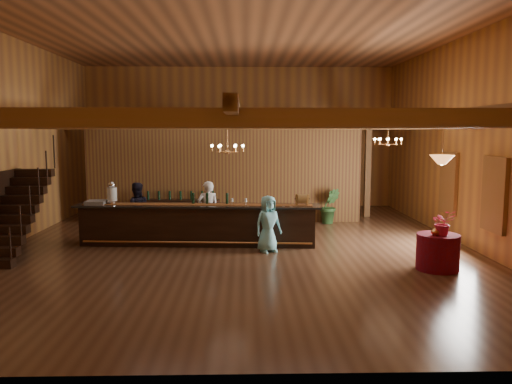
{
  "coord_description": "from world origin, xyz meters",
  "views": [
    {
      "loc": [
        0.16,
        -12.88,
        3.0
      ],
      "look_at": [
        0.48,
        0.39,
        1.38
      ],
      "focal_mm": 35.0,
      "sensor_mm": 36.0,
      "label": 1
    }
  ],
  "objects_px": {
    "staff_second": "(137,211)",
    "backbar_shelf": "(176,212)",
    "chandelier_left": "(228,148)",
    "bartender": "(208,210)",
    "guest": "(268,224)",
    "beverage_dispenser": "(112,193)",
    "raffle_drum": "(302,199)",
    "pendant_lamp": "(442,160)",
    "floor_plant": "(330,206)",
    "tasting_bar": "(198,224)",
    "round_table": "(438,252)",
    "chandelier_right": "(388,141)"
  },
  "relations": [
    {
      "from": "staff_second",
      "to": "backbar_shelf",
      "type": "bearing_deg",
      "value": -122.97
    },
    {
      "from": "chandelier_right",
      "to": "staff_second",
      "type": "bearing_deg",
      "value": -177.99
    },
    {
      "from": "raffle_drum",
      "to": "floor_plant",
      "type": "xyz_separation_m",
      "value": [
        1.29,
        3.22,
        -0.67
      ]
    },
    {
      "from": "chandelier_left",
      "to": "bartender",
      "type": "distance_m",
      "value": 2.34
    },
    {
      "from": "backbar_shelf",
      "to": "beverage_dispenser",
      "type": "bearing_deg",
      "value": -106.56
    },
    {
      "from": "chandelier_left",
      "to": "floor_plant",
      "type": "xyz_separation_m",
      "value": [
        3.2,
        3.74,
        -2.01
      ]
    },
    {
      "from": "tasting_bar",
      "to": "chandelier_left",
      "type": "height_order",
      "value": "chandelier_left"
    },
    {
      "from": "tasting_bar",
      "to": "pendant_lamp",
      "type": "relative_size",
      "value": 7.23
    },
    {
      "from": "chandelier_right",
      "to": "chandelier_left",
      "type": "bearing_deg",
      "value": -157.93
    },
    {
      "from": "beverage_dispenser",
      "to": "guest",
      "type": "distance_m",
      "value": 4.29
    },
    {
      "from": "chandelier_left",
      "to": "guest",
      "type": "bearing_deg",
      "value": -4.2
    },
    {
      "from": "beverage_dispenser",
      "to": "chandelier_left",
      "type": "bearing_deg",
      "value": -17.07
    },
    {
      "from": "round_table",
      "to": "guest",
      "type": "xyz_separation_m",
      "value": [
        -3.61,
        1.72,
        0.32
      ]
    },
    {
      "from": "staff_second",
      "to": "guest",
      "type": "xyz_separation_m",
      "value": [
        3.61,
        -1.64,
        -0.08
      ]
    },
    {
      "from": "round_table",
      "to": "bartender",
      "type": "relative_size",
      "value": 0.55
    },
    {
      "from": "beverage_dispenser",
      "to": "chandelier_left",
      "type": "xyz_separation_m",
      "value": [
        3.12,
        -0.96,
        1.23
      ]
    },
    {
      "from": "beverage_dispenser",
      "to": "chandelier_left",
      "type": "height_order",
      "value": "chandelier_left"
    },
    {
      "from": "chandelier_right",
      "to": "pendant_lamp",
      "type": "bearing_deg",
      "value": -87.99
    },
    {
      "from": "pendant_lamp",
      "to": "bartender",
      "type": "height_order",
      "value": "pendant_lamp"
    },
    {
      "from": "pendant_lamp",
      "to": "floor_plant",
      "type": "relative_size",
      "value": 0.77
    },
    {
      "from": "beverage_dispenser",
      "to": "raffle_drum",
      "type": "distance_m",
      "value": 5.05
    },
    {
      "from": "chandelier_left",
      "to": "chandelier_right",
      "type": "bearing_deg",
      "value": 22.07
    },
    {
      "from": "pendant_lamp",
      "to": "backbar_shelf",
      "type": "bearing_deg",
      "value": 139.14
    },
    {
      "from": "pendant_lamp",
      "to": "guest",
      "type": "xyz_separation_m",
      "value": [
        -3.61,
        1.72,
        -1.69
      ]
    },
    {
      "from": "round_table",
      "to": "staff_second",
      "type": "height_order",
      "value": "staff_second"
    },
    {
      "from": "staff_second",
      "to": "pendant_lamp",
      "type": "bearing_deg",
      "value": 141.49
    },
    {
      "from": "chandelier_left",
      "to": "staff_second",
      "type": "distance_m",
      "value": 3.54
    },
    {
      "from": "beverage_dispenser",
      "to": "pendant_lamp",
      "type": "relative_size",
      "value": 0.67
    },
    {
      "from": "chandelier_left",
      "to": "pendant_lamp",
      "type": "distance_m",
      "value": 4.95
    },
    {
      "from": "staff_second",
      "to": "guest",
      "type": "distance_m",
      "value": 3.97
    },
    {
      "from": "beverage_dispenser",
      "to": "pendant_lamp",
      "type": "height_order",
      "value": "pendant_lamp"
    },
    {
      "from": "raffle_drum",
      "to": "chandelier_left",
      "type": "xyz_separation_m",
      "value": [
        -1.91,
        -0.52,
        1.34
      ]
    },
    {
      "from": "bartender",
      "to": "chandelier_right",
      "type": "bearing_deg",
      "value": 175.92
    },
    {
      "from": "tasting_bar",
      "to": "raffle_drum",
      "type": "relative_size",
      "value": 19.13
    },
    {
      "from": "tasting_bar",
      "to": "backbar_shelf",
      "type": "relative_size",
      "value": 2.29
    },
    {
      "from": "round_table",
      "to": "chandelier_right",
      "type": "relative_size",
      "value": 1.13
    },
    {
      "from": "chandelier_left",
      "to": "backbar_shelf",
      "type": "bearing_deg",
      "value": 115.85
    },
    {
      "from": "raffle_drum",
      "to": "floor_plant",
      "type": "height_order",
      "value": "raffle_drum"
    },
    {
      "from": "tasting_bar",
      "to": "staff_second",
      "type": "relative_size",
      "value": 4.1
    },
    {
      "from": "round_table",
      "to": "pendant_lamp",
      "type": "bearing_deg",
      "value": 90.0
    },
    {
      "from": "round_table",
      "to": "guest",
      "type": "distance_m",
      "value": 4.01
    },
    {
      "from": "backbar_shelf",
      "to": "floor_plant",
      "type": "relative_size",
      "value": 2.44
    },
    {
      "from": "beverage_dispenser",
      "to": "raffle_drum",
      "type": "height_order",
      "value": "beverage_dispenser"
    },
    {
      "from": "pendant_lamp",
      "to": "beverage_dispenser",
      "type": "bearing_deg",
      "value": 160.41
    },
    {
      "from": "raffle_drum",
      "to": "round_table",
      "type": "height_order",
      "value": "raffle_drum"
    },
    {
      "from": "beverage_dispenser",
      "to": "floor_plant",
      "type": "distance_m",
      "value": 6.95
    },
    {
      "from": "chandelier_left",
      "to": "floor_plant",
      "type": "height_order",
      "value": "chandelier_left"
    },
    {
      "from": "backbar_shelf",
      "to": "round_table",
      "type": "xyz_separation_m",
      "value": [
        6.45,
        -5.58,
        -0.01
      ]
    },
    {
      "from": "round_table",
      "to": "guest",
      "type": "bearing_deg",
      "value": 154.54
    },
    {
      "from": "pendant_lamp",
      "to": "guest",
      "type": "bearing_deg",
      "value": 154.54
    }
  ]
}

